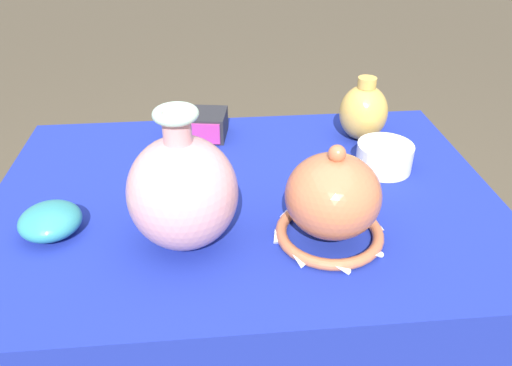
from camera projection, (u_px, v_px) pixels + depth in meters
display_table at (246, 226)px, 1.13m from camera, size 1.11×0.80×0.72m
vase_tall_bulbous at (183, 191)px, 0.91m from camera, size 0.20×0.20×0.28m
vase_dome_bell at (332, 202)px, 0.93m from camera, size 0.22×0.22×0.20m
mosaic_tile_box at (199, 125)px, 1.33m from camera, size 0.16×0.13×0.07m
jar_round_ochre at (363, 112)px, 1.30m from camera, size 0.12×0.12×0.17m
bowl_shallow_teal at (50, 221)px, 0.97m from camera, size 0.12×0.12×0.06m
pot_squat_ivory at (384, 157)px, 1.18m from camera, size 0.13×0.13×0.06m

